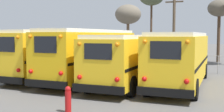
# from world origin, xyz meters

# --- Properties ---
(ground_plane) EXTENTS (160.00, 160.00, 0.00)m
(ground_plane) POSITION_xyz_m (0.00, 0.00, 0.00)
(ground_plane) COLOR #5B5956
(school_bus_0) EXTENTS (2.74, 9.72, 3.30)m
(school_bus_0) POSITION_xyz_m (-4.33, -0.62, 1.79)
(school_bus_0) COLOR yellow
(school_bus_0) RESTS_ON ground
(school_bus_1) EXTENTS (2.77, 10.32, 3.34)m
(school_bus_1) POSITION_xyz_m (-1.44, -0.57, 1.82)
(school_bus_1) COLOR yellow
(school_bus_1) RESTS_ON ground
(school_bus_2) EXTENTS (2.98, 9.91, 3.00)m
(school_bus_2) POSITION_xyz_m (1.44, -0.85, 1.65)
(school_bus_2) COLOR yellow
(school_bus_2) RESTS_ON ground
(school_bus_3) EXTENTS (2.97, 9.87, 3.12)m
(school_bus_3) POSITION_xyz_m (4.33, -0.25, 1.70)
(school_bus_3) COLOR yellow
(school_bus_3) RESTS_ON ground
(utility_pole) EXTENTS (1.80, 0.29, 7.20)m
(utility_pole) POSITION_xyz_m (1.21, 11.86, 3.75)
(utility_pole) COLOR brown
(utility_pole) RESTS_ON ground
(bare_tree_1) EXTENTS (2.47, 2.47, 6.83)m
(bare_tree_1) POSITION_xyz_m (5.21, 15.97, 5.74)
(bare_tree_1) COLOR #473323
(bare_tree_1) RESTS_ON ground
(bare_tree_2) EXTENTS (3.69, 3.69, 7.28)m
(bare_tree_2) POSITION_xyz_m (-7.23, 20.50, 5.83)
(bare_tree_2) COLOR brown
(bare_tree_2) RESTS_ON ground
(fence_line) EXTENTS (16.72, 0.06, 1.42)m
(fence_line) POSITION_xyz_m (0.00, 5.84, 0.98)
(fence_line) COLOR #939399
(fence_line) RESTS_ON ground
(fire_hydrant) EXTENTS (0.24, 0.24, 1.03)m
(fire_hydrant) POSITION_xyz_m (1.53, -7.89, 0.52)
(fire_hydrant) COLOR #B21414
(fire_hydrant) RESTS_ON ground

